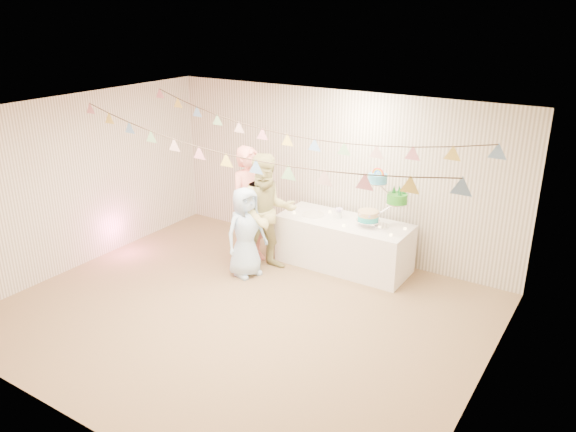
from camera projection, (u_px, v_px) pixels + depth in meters
The scene contains 25 objects.
floor at pixel (242, 313), 7.36m from camera, with size 6.00×6.00×0.00m, color #7E6244.
ceiling at pixel (236, 115), 6.43m from camera, with size 6.00×6.00×0.00m, color white.
back_wall at pixel (335, 173), 8.86m from camera, with size 6.00×6.00×0.00m, color silver.
front_wall at pixel (67, 308), 4.93m from camera, with size 6.00×6.00×0.00m, color silver.
left_wall at pixel (80, 182), 8.41m from camera, with size 5.00×5.00×0.00m, color silver.
right_wall at pixel (489, 282), 5.38m from camera, with size 5.00×5.00×0.00m, color silver.
table at pixel (344, 243), 8.55m from camera, with size 2.01×0.80×0.75m, color white.
cake_stand at pixel (381, 200), 8.04m from camera, with size 0.74×0.43×0.83m, color silver, non-canonical shape.
cake_bottom at pixel (369, 221), 8.18m from camera, with size 0.31×0.31×0.15m, color #26B1AC, non-canonical shape.
cake_middle at pixel (395, 204), 8.04m from camera, with size 0.27×0.27×0.22m, color #268C1E, non-canonical shape.
cake_top_tier at pixel (378, 186), 7.97m from camera, with size 0.25×0.25×0.19m, color #40A3CB, non-canonical shape.
platter at pixel (313, 215), 8.64m from camera, with size 0.33×0.33×0.02m, color white.
posy at pixel (339, 213), 8.50m from camera, with size 0.15×0.15×0.17m, color white, non-canonical shape.
person_adult_a at pixel (250, 205), 8.56m from camera, with size 0.67×0.44×1.84m, color #F68E81.
person_adult_b at pixel (268, 213), 8.27m from camera, with size 0.88×0.68×1.81m, color tan.
person_child at pixel (246, 232), 8.18m from camera, with size 0.66×0.43×1.36m, color #B4D9FF.
bunting_back at pixel (287, 121), 7.39m from camera, with size 5.60×1.10×0.40m, color pink, non-canonical shape.
bunting_front at pixel (226, 143), 6.38m from camera, with size 5.60×0.90×0.36m, color #72A5E5, non-canonical shape.
tealight_0 at pixel (294, 212), 8.70m from camera, with size 0.04×0.04×0.03m, color #FFD88C.
tealight_1 at pixel (330, 212), 8.73m from camera, with size 0.04×0.04×0.03m, color #FFD88C.
tealight_2 at pixel (344, 225), 8.19m from camera, with size 0.04×0.04×0.03m, color #FFD88C.
tealight_3 at pixel (372, 220), 8.41m from camera, with size 0.04×0.04×0.03m, color #FFD88C.
tealight_4 at pixel (391, 235), 7.86m from camera, with size 0.04×0.04×0.03m, color #FFD88C.
tealight_5 at pixel (405, 228), 8.08m from camera, with size 0.04×0.04×0.03m, color #FFD88C.
tealight_6 at pixel (380, 227), 8.12m from camera, with size 0.04×0.04×0.03m, color #FFD88C.
Camera 1 is at (3.97, -5.09, 3.80)m, focal length 35.00 mm.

